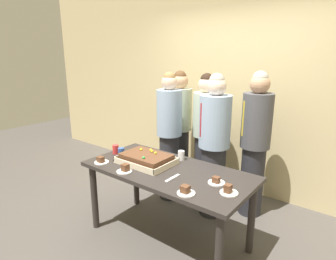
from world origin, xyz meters
TOP-DOWN VIEW (x-y plane):
  - ground_plane at (0.00, 0.00)m, footprint 12.00×12.00m
  - interior_back_panel at (0.00, 1.60)m, footprint 8.00×0.12m
  - party_table at (0.00, 0.00)m, footprint 1.68×0.81m
  - sheet_cake at (-0.27, -0.01)m, footprint 0.56×0.41m
  - plated_slice_near_left at (-0.29, -0.30)m, footprint 0.15×0.15m
  - plated_slice_near_right at (0.43, -0.31)m, footprint 0.15×0.15m
  - plated_slice_far_left at (0.53, 0.01)m, footprint 0.15×0.15m
  - plated_slice_far_right at (-0.65, -0.29)m, footprint 0.15×0.15m
  - plated_slice_center_front at (0.70, -0.09)m, footprint 0.15×0.15m
  - drink_cup_nearest at (-0.04, 0.29)m, footprint 0.07×0.07m
  - drink_cup_middle at (-0.62, -0.04)m, footprint 0.07×0.07m
  - drink_cup_far_end at (-0.75, 0.00)m, footprint 0.07×0.07m
  - cake_server_utensil at (0.17, -0.14)m, footprint 0.03×0.20m
  - person_serving_front at (0.48, 1.02)m, footprint 0.34×0.34m
  - person_green_shirt_behind at (-0.21, 1.07)m, footprint 0.33×0.33m
  - person_striped_tie_right at (-0.53, 0.72)m, footprint 0.32×0.32m
  - person_far_right_suit at (-0.67, 1.15)m, footprint 0.33×0.33m
  - person_left_edge_reaching at (0.12, 0.71)m, footprint 0.36×0.36m

SIDE VIEW (x-z plane):
  - ground_plane at x=0.00m, z-range 0.00..0.00m
  - party_table at x=0.00m, z-range 0.29..1.07m
  - cake_server_utensil at x=0.17m, z-range 0.78..0.79m
  - plated_slice_far_left at x=0.53m, z-range 0.77..0.83m
  - plated_slice_far_right at x=-0.65m, z-range 0.77..0.84m
  - plated_slice_near_right at x=0.43m, z-range 0.77..0.84m
  - plated_slice_center_front at x=0.70m, z-range 0.77..0.85m
  - plated_slice_near_left at x=-0.29m, z-range 0.77..0.85m
  - sheet_cake at x=-0.27m, z-range 0.77..0.89m
  - drink_cup_nearest at x=-0.04m, z-range 0.78..0.88m
  - drink_cup_middle at x=-0.62m, z-range 0.78..0.88m
  - drink_cup_far_end at x=-0.75m, z-range 0.78..0.88m
  - person_green_shirt_behind at x=-0.21m, z-range 0.04..1.69m
  - person_far_right_suit at x=-0.67m, z-range 0.04..1.71m
  - person_left_edge_reaching at x=0.12m, z-range 0.03..1.72m
  - person_striped_tie_right at x=-0.53m, z-range 0.04..1.71m
  - person_serving_front at x=0.48m, z-range 0.04..1.75m
  - interior_back_panel at x=0.00m, z-range 0.00..3.00m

